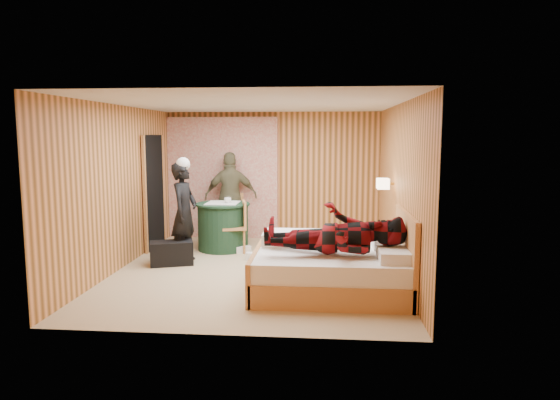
# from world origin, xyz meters

# --- Properties ---
(floor) EXTENTS (4.20, 5.00, 0.01)m
(floor) POSITION_xyz_m (0.00, 0.00, 0.00)
(floor) COLOR tan
(floor) RESTS_ON ground
(ceiling) EXTENTS (4.20, 5.00, 0.01)m
(ceiling) POSITION_xyz_m (0.00, 0.00, 2.50)
(ceiling) COLOR silver
(ceiling) RESTS_ON wall_back
(wall_back) EXTENTS (4.20, 0.02, 2.50)m
(wall_back) POSITION_xyz_m (0.00, 2.50, 1.25)
(wall_back) COLOR #E89559
(wall_back) RESTS_ON floor
(wall_left) EXTENTS (0.02, 5.00, 2.50)m
(wall_left) POSITION_xyz_m (-2.10, 0.00, 1.25)
(wall_left) COLOR #E89559
(wall_left) RESTS_ON floor
(wall_right) EXTENTS (0.02, 5.00, 2.50)m
(wall_right) POSITION_xyz_m (2.10, 0.00, 1.25)
(wall_right) COLOR #E89559
(wall_right) RESTS_ON floor
(curtain) EXTENTS (2.20, 0.08, 2.40)m
(curtain) POSITION_xyz_m (-1.00, 2.43, 1.20)
(curtain) COLOR beige
(curtain) RESTS_ON floor
(doorway) EXTENTS (0.06, 0.90, 2.05)m
(doorway) POSITION_xyz_m (-2.06, 1.40, 1.02)
(doorway) COLOR black
(doorway) RESTS_ON floor
(wall_lamp) EXTENTS (0.26, 0.24, 0.16)m
(wall_lamp) POSITION_xyz_m (1.92, 0.45, 1.30)
(wall_lamp) COLOR gold
(wall_lamp) RESTS_ON wall_right
(bed) EXTENTS (1.99, 1.55, 1.07)m
(bed) POSITION_xyz_m (1.13, -0.94, 0.31)
(bed) COLOR tan
(bed) RESTS_ON floor
(nightstand) EXTENTS (0.41, 0.56, 0.54)m
(nightstand) POSITION_xyz_m (1.88, 0.22, 0.28)
(nightstand) COLOR tan
(nightstand) RESTS_ON floor
(round_table) EXTENTS (0.96, 0.96, 0.85)m
(round_table) POSITION_xyz_m (-0.78, 1.35, 0.43)
(round_table) COLOR #1B3B22
(round_table) RESTS_ON floor
(chair_far) EXTENTS (0.48, 0.48, 0.93)m
(chair_far) POSITION_xyz_m (-0.77, 2.10, 0.54)
(chair_far) COLOR tan
(chair_far) RESTS_ON floor
(chair_near) EXTENTS (0.50, 0.50, 0.91)m
(chair_near) POSITION_xyz_m (-0.48, 1.18, 0.53)
(chair_near) COLOR tan
(chair_near) RESTS_ON floor
(duffel_bag) EXTENTS (0.74, 0.55, 0.38)m
(duffel_bag) POSITION_xyz_m (-1.39, 0.23, 0.19)
(duffel_bag) COLOR black
(duffel_bag) RESTS_ON floor
(sneaker_left) EXTENTS (0.30, 0.17, 0.13)m
(sneaker_left) POSITION_xyz_m (-0.11, 0.60, 0.06)
(sneaker_left) COLOR white
(sneaker_left) RESTS_ON floor
(sneaker_right) EXTENTS (0.29, 0.21, 0.12)m
(sneaker_right) POSITION_xyz_m (-0.38, 1.11, 0.06)
(sneaker_right) COLOR white
(sneaker_right) RESTS_ON floor
(woman_standing) EXTENTS (0.47, 0.64, 1.62)m
(woman_standing) POSITION_xyz_m (-1.24, 0.46, 0.81)
(woman_standing) COLOR black
(woman_standing) RESTS_ON floor
(man_at_table) EXTENTS (1.07, 0.59, 1.72)m
(man_at_table) POSITION_xyz_m (-0.78, 2.16, 0.86)
(man_at_table) COLOR #666244
(man_at_table) RESTS_ON floor
(man_on_bed) EXTENTS (0.86, 0.67, 1.77)m
(man_on_bed) POSITION_xyz_m (1.15, -1.17, 0.96)
(man_on_bed) COLOR maroon
(man_on_bed) RESTS_ON bed
(book_lower) EXTENTS (0.23, 0.26, 0.02)m
(book_lower) POSITION_xyz_m (1.88, 0.17, 0.55)
(book_lower) COLOR white
(book_lower) RESTS_ON nightstand
(book_upper) EXTENTS (0.26, 0.28, 0.02)m
(book_upper) POSITION_xyz_m (1.88, 0.17, 0.57)
(book_upper) COLOR white
(book_upper) RESTS_ON nightstand
(cup_nightstand) EXTENTS (0.11, 0.11, 0.09)m
(cup_nightstand) POSITION_xyz_m (1.88, 0.35, 0.58)
(cup_nightstand) COLOR white
(cup_nightstand) RESTS_ON nightstand
(cup_table) EXTENTS (0.14, 0.14, 0.10)m
(cup_table) POSITION_xyz_m (-0.68, 1.30, 0.90)
(cup_table) COLOR white
(cup_table) RESTS_ON round_table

